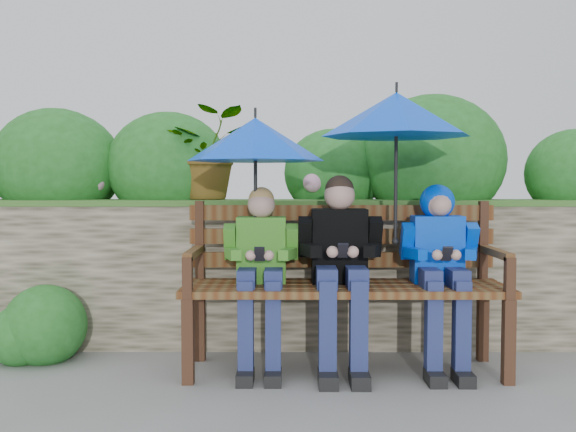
{
  "coord_description": "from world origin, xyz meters",
  "views": [
    {
      "loc": [
        0.01,
        -3.75,
        1.15
      ],
      "look_at": [
        0.0,
        0.1,
        0.95
      ],
      "focal_mm": 40.0,
      "sensor_mm": 36.0,
      "label": 1
    }
  ],
  "objects_px": {
    "boy_left": "(261,265)",
    "boy_middle": "(340,261)",
    "park_bench": "(343,274)",
    "boy_right": "(440,258)",
    "umbrella_left": "(255,139)",
    "umbrella_right": "(396,114)"
  },
  "relations": [
    {
      "from": "boy_right",
      "to": "boy_middle",
      "type": "bearing_deg",
      "value": -178.26
    },
    {
      "from": "park_bench",
      "to": "boy_right",
      "type": "relative_size",
      "value": 1.72
    },
    {
      "from": "boy_right",
      "to": "boy_left",
      "type": "bearing_deg",
      "value": -179.43
    },
    {
      "from": "boy_left",
      "to": "umbrella_left",
      "type": "bearing_deg",
      "value": 123.54
    },
    {
      "from": "boy_left",
      "to": "boy_right",
      "type": "distance_m",
      "value": 1.09
    },
    {
      "from": "boy_middle",
      "to": "boy_right",
      "type": "xyz_separation_m",
      "value": [
        0.61,
        0.02,
        0.02
      ]
    },
    {
      "from": "boy_right",
      "to": "umbrella_left",
      "type": "height_order",
      "value": "umbrella_left"
    },
    {
      "from": "boy_left",
      "to": "boy_right",
      "type": "bearing_deg",
      "value": 0.57
    },
    {
      "from": "boy_left",
      "to": "boy_middle",
      "type": "bearing_deg",
      "value": -0.9
    },
    {
      "from": "boy_middle",
      "to": "boy_right",
      "type": "height_order",
      "value": "boy_middle"
    },
    {
      "from": "park_bench",
      "to": "boy_right",
      "type": "height_order",
      "value": "boy_right"
    },
    {
      "from": "boy_middle",
      "to": "park_bench",
      "type": "bearing_deg",
      "value": 74.31
    },
    {
      "from": "boy_middle",
      "to": "boy_right",
      "type": "relative_size",
      "value": 1.05
    },
    {
      "from": "umbrella_right",
      "to": "park_bench",
      "type": "bearing_deg",
      "value": 172.47
    },
    {
      "from": "boy_left",
      "to": "boy_middle",
      "type": "relative_size",
      "value": 0.94
    },
    {
      "from": "boy_left",
      "to": "boy_middle",
      "type": "height_order",
      "value": "boy_middle"
    },
    {
      "from": "umbrella_left",
      "to": "umbrella_right",
      "type": "xyz_separation_m",
      "value": [
        0.85,
        -0.0,
        0.15
      ]
    },
    {
      "from": "park_bench",
      "to": "boy_left",
      "type": "distance_m",
      "value": 0.52
    },
    {
      "from": "umbrella_right",
      "to": "boy_right",
      "type": "bearing_deg",
      "value": -7.79
    },
    {
      "from": "park_bench",
      "to": "umbrella_right",
      "type": "height_order",
      "value": "umbrella_right"
    },
    {
      "from": "park_bench",
      "to": "umbrella_left",
      "type": "bearing_deg",
      "value": -176.02
    },
    {
      "from": "boy_middle",
      "to": "umbrella_left",
      "type": "relative_size",
      "value": 1.4
    }
  ]
}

